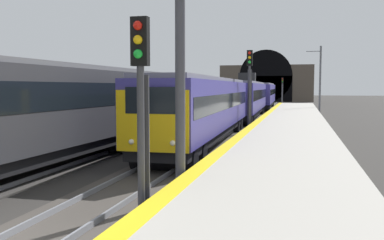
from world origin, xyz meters
name	(u,v)px	position (x,y,z in m)	size (l,w,h in m)	color
platform_right_edge_strip	(133,221)	(0.00, -2.51, 0.94)	(112.00, 0.50, 0.01)	yellow
train_main_approaching	(247,98)	(35.93, 0.00, 2.16)	(57.87, 3.30, 4.69)	navy
train_adjacent_platform	(124,102)	(15.34, 4.40, 2.40)	(39.97, 3.34, 4.20)	#333338
railway_signal_near	(141,103)	(1.93, -1.92, 2.91)	(0.39, 0.38, 4.78)	#38383D
railway_signal_mid	(249,84)	(21.97, -1.92, 3.45)	(0.39, 0.38, 5.75)	#38383D
railway_signal_far	(282,88)	(74.78, -1.92, 3.06)	(0.39, 0.38, 5.03)	#4C4C54
overhead_signal_gantry	(43,20)	(4.54, 2.20, 5.27)	(0.70, 8.80, 6.95)	#3F3F47
tunnel_portal	(266,83)	(88.03, 2.20, 4.07)	(2.96, 20.51, 11.49)	#51473D
catenary_mast_near	(320,80)	(44.05, -7.44, 4.07)	(0.22, 1.73, 7.96)	#595B60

